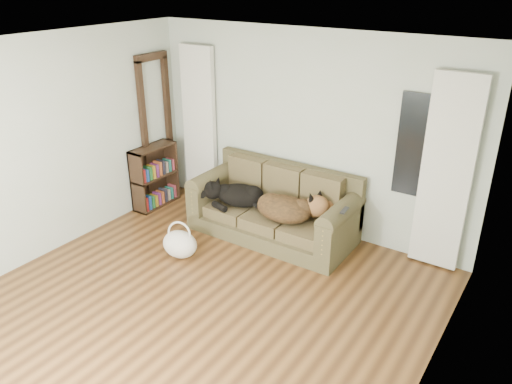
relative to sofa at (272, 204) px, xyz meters
The scene contains 15 objects.
floor 2.03m from the sofa, 85.26° to the right, with size 5.00×5.00×0.00m, color #422813.
ceiling 2.92m from the sofa, 85.26° to the right, with size 5.00×5.00×0.00m, color white.
wall_back 1.01m from the sofa, 72.66° to the left, with size 4.50×0.04×2.60m, color #ACBBA6.
wall_left 3.00m from the sofa, 136.57° to the right, with size 0.04×5.00×2.60m, color #ACBBA6.
wall_right 3.23m from the sofa, 39.29° to the right, with size 0.04×5.00×2.60m, color #ACBBA6.
curtain_left 1.75m from the sofa, 163.84° to the left, with size 0.55×0.08×2.25m, color silver.
curtain_right 2.13m from the sofa, 12.77° to the left, with size 0.55×0.08×2.25m, color silver.
window_pane 1.94m from the sofa, 17.05° to the left, with size 0.50×0.03×1.20m, color black.
door_casing 2.12m from the sofa, behind, with size 0.07×0.60×2.10m, color black.
sofa is the anchor object (origin of this frame).
dog_black_lab 0.51m from the sofa, behind, with size 0.66×0.46×0.28m, color black.
dog_shepherd 0.30m from the sofa, 17.76° to the right, with size 0.76×0.54×0.33m, color black.
tv_remote 1.12m from the sofa, ahead, with size 0.05×0.20×0.02m, color black.
tote_bag 1.29m from the sofa, 121.40° to the right, with size 0.45×0.35×0.33m, color silver.
bookshelf 1.93m from the sofa, behind, with size 0.27×0.73×0.91m, color black.
Camera 1 is at (2.86, -2.97, 3.23)m, focal length 35.00 mm.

